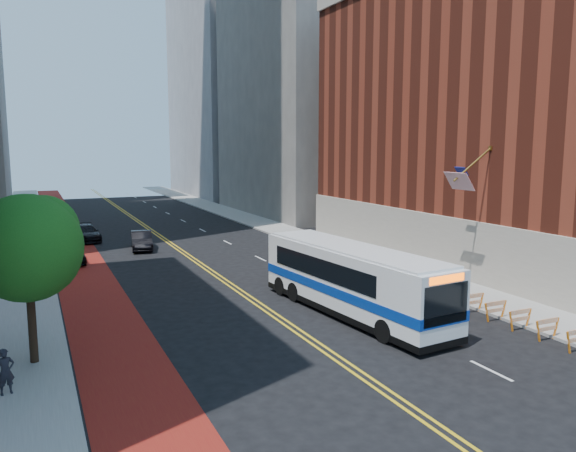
# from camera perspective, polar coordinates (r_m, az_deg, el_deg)

# --- Properties ---
(ground) EXTENTS (160.00, 160.00, 0.00)m
(ground) POSITION_cam_1_polar(r_m,az_deg,el_deg) (22.47, 7.11, -14.57)
(ground) COLOR black
(ground) RESTS_ON ground
(sidewalk_left) EXTENTS (4.00, 140.00, 0.15)m
(sidewalk_left) POSITION_cam_1_polar(r_m,az_deg,el_deg) (48.33, -25.44, -2.85)
(sidewalk_left) COLOR gray
(sidewalk_left) RESTS_ON ground
(sidewalk_right) EXTENTS (4.00, 140.00, 0.15)m
(sidewalk_right) POSITION_cam_1_polar(r_m,az_deg,el_deg) (53.53, 1.14, -1.04)
(sidewalk_right) COLOR gray
(sidewalk_right) RESTS_ON ground
(bus_lane_paint) EXTENTS (3.60, 140.00, 0.01)m
(bus_lane_paint) POSITION_cam_1_polar(r_m,az_deg,el_deg) (48.43, -20.82, -2.65)
(bus_lane_paint) COLOR maroon
(bus_lane_paint) RESTS_ON ground
(center_line_inner) EXTENTS (0.14, 140.00, 0.01)m
(center_line_inner) POSITION_cam_1_polar(r_m,az_deg,el_deg) (49.54, -11.65, -2.05)
(center_line_inner) COLOR gold
(center_line_inner) RESTS_ON ground
(center_line_outer) EXTENTS (0.14, 140.00, 0.01)m
(center_line_outer) POSITION_cam_1_polar(r_m,az_deg,el_deg) (49.62, -11.25, -2.02)
(center_line_outer) COLOR gold
(center_line_outer) RESTS_ON ground
(lane_dashes) EXTENTS (0.14, 98.20, 0.01)m
(lane_dashes) POSITION_cam_1_polar(r_m,az_deg,el_deg) (58.41, -8.68, -0.42)
(lane_dashes) COLOR silver
(lane_dashes) RESTS_ON ground
(brick_building) EXTENTS (18.73, 36.00, 22.00)m
(brick_building) POSITION_cam_1_polar(r_m,az_deg,el_deg) (44.33, 23.83, 10.48)
(brick_building) COLOR maroon
(brick_building) RESTS_ON ground
(midrise_right_near) EXTENTS (18.00, 26.00, 40.00)m
(midrise_right_near) POSITION_cam_1_polar(r_m,az_deg,el_deg) (74.72, 2.84, 16.91)
(midrise_right_near) COLOR slate
(midrise_right_near) RESTS_ON ground
(midrise_right_far) EXTENTS (20.00, 28.00, 55.00)m
(midrise_right_far) POSITION_cam_1_polar(r_m,az_deg,el_deg) (103.50, -4.72, 18.66)
(midrise_right_far) COLOR gray
(midrise_right_far) RESTS_ON ground
(construction_barriers) EXTENTS (1.42, 10.91, 1.00)m
(construction_barriers) POSITION_cam_1_polar(r_m,az_deg,el_deg) (30.49, 19.29, -7.48)
(construction_barriers) COLOR orange
(construction_barriers) RESTS_ON ground
(street_tree) EXTENTS (4.20, 4.20, 6.70)m
(street_tree) POSITION_cam_1_polar(r_m,az_deg,el_deg) (23.89, -24.87, -1.63)
(street_tree) COLOR black
(street_tree) RESTS_ON sidewalk_left
(transit_bus) EXTENTS (4.08, 13.16, 3.56)m
(transit_bus) POSITION_cam_1_polar(r_m,az_deg,el_deg) (29.18, 6.37, -5.36)
(transit_bus) COLOR silver
(transit_bus) RESTS_ON ground
(car_a) EXTENTS (1.94, 4.68, 1.58)m
(car_a) POSITION_cam_1_polar(r_m,az_deg,el_deg) (44.75, -21.21, -2.50)
(car_a) COLOR black
(car_a) RESTS_ON ground
(car_b) EXTENTS (2.23, 4.84, 1.54)m
(car_b) POSITION_cam_1_polar(r_m,az_deg,el_deg) (48.59, -14.65, -1.43)
(car_b) COLOR black
(car_b) RESTS_ON ground
(car_c) EXTENTS (2.45, 5.26, 1.49)m
(car_c) POSITION_cam_1_polar(r_m,az_deg,el_deg) (54.33, -19.83, -0.68)
(car_c) COLOR black
(car_c) RESTS_ON ground
(pedestrian) EXTENTS (0.68, 0.54, 1.62)m
(pedestrian) POSITION_cam_1_polar(r_m,az_deg,el_deg) (22.18, -26.77, -13.07)
(pedestrian) COLOR black
(pedestrian) RESTS_ON sidewalk_left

